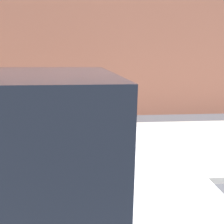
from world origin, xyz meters
name	(u,v)px	position (x,y,z in m)	size (l,w,h in m)	color
sidewalk	(132,144)	(0.00, 2.20, 0.06)	(24.00, 2.80, 0.12)	#ADAAA3
building_facade	(121,16)	(0.00, 4.93, 3.41)	(24.00, 0.30, 6.82)	#935642
parking_meter	(112,110)	(-0.53, 1.28, 1.12)	(0.20, 0.15, 1.39)	#2D2D30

